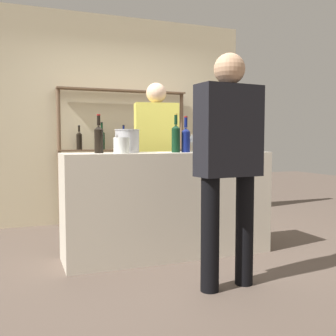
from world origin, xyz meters
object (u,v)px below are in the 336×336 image
at_px(counter_bottle_2, 176,138).
at_px(wine_glass, 192,139).
at_px(cork_jar, 121,145).
at_px(counter_bottle_1, 99,138).
at_px(ice_bucket, 127,141).
at_px(server_behind_counter, 156,147).
at_px(counter_bottle_0, 186,139).
at_px(customer_center, 229,153).

distance_m(counter_bottle_2, wine_glass, 0.20).
bearing_deg(cork_jar, counter_bottle_1, 139.18).
xyz_separation_m(ice_bucket, server_behind_counter, (0.53, 0.70, -0.08)).
xyz_separation_m(counter_bottle_2, cork_jar, (-0.55, -0.08, -0.07)).
bearing_deg(wine_glass, counter_bottle_2, -164.34).
xyz_separation_m(counter_bottle_1, wine_glass, (0.91, -0.02, -0.00)).
bearing_deg(counter_bottle_2, counter_bottle_0, -2.07).
height_order(counter_bottle_1, wine_glass, counter_bottle_1).
xyz_separation_m(counter_bottle_0, server_behind_counter, (-0.01, 0.84, -0.09)).
distance_m(counter_bottle_1, ice_bucket, 0.29).
relative_size(counter_bottle_0, ice_bucket, 1.45).
bearing_deg(ice_bucket, counter_bottle_0, -14.80).
relative_size(counter_bottle_1, ice_bucket, 1.46).
bearing_deg(wine_glass, server_behind_counter, 96.79).
distance_m(cork_jar, customer_center, 1.02).
height_order(counter_bottle_0, wine_glass, counter_bottle_0).
xyz_separation_m(wine_glass, customer_center, (-0.13, -0.95, -0.11)).
bearing_deg(customer_center, counter_bottle_1, 33.31).
bearing_deg(counter_bottle_0, ice_bucket, 165.20).
distance_m(counter_bottle_1, cork_jar, 0.23).
relative_size(cork_jar, server_behind_counter, 0.08).
relative_size(counter_bottle_0, counter_bottle_2, 0.94).
relative_size(wine_glass, ice_bucket, 0.73).
bearing_deg(ice_bucket, counter_bottle_1, -166.02).
bearing_deg(customer_center, ice_bucket, 20.07).
height_order(cork_jar, customer_center, customer_center).
relative_size(counter_bottle_2, cork_jar, 2.60).
xyz_separation_m(counter_bottle_1, server_behind_counter, (0.82, 0.77, -0.10)).
xyz_separation_m(cork_jar, customer_center, (0.61, -0.82, -0.05)).
relative_size(counter_bottle_1, customer_center, 0.20).
relative_size(ice_bucket, cork_jar, 1.69).
xyz_separation_m(counter_bottle_2, wine_glass, (0.19, 0.05, -0.01)).
distance_m(counter_bottle_0, cork_jar, 0.66).
height_order(ice_bucket, cork_jar, ice_bucket).
relative_size(counter_bottle_1, server_behind_counter, 0.20).
bearing_deg(counter_bottle_1, customer_center, -51.02).
bearing_deg(server_behind_counter, cork_jar, -26.27).
xyz_separation_m(counter_bottle_0, ice_bucket, (-0.54, 0.14, -0.02)).
distance_m(server_behind_counter, customer_center, 1.73).
relative_size(counter_bottle_2, wine_glass, 2.11).
bearing_deg(wine_glass, ice_bucket, 172.22).
bearing_deg(counter_bottle_2, cork_jar, -171.91).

